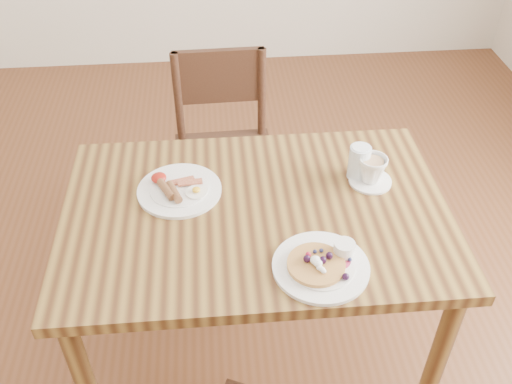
% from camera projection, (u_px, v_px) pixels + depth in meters
% --- Properties ---
extents(ground, '(5.00, 5.00, 0.00)m').
position_uv_depth(ground, '(256.00, 351.00, 2.25)').
color(ground, brown).
rests_on(ground, ground).
extents(dining_table, '(1.20, 0.80, 0.75)m').
position_uv_depth(dining_table, '(256.00, 232.00, 1.83)').
color(dining_table, brown).
rests_on(dining_table, ground).
extents(chair_far, '(0.43, 0.43, 0.88)m').
position_uv_depth(chair_far, '(224.00, 147.00, 2.46)').
color(chair_far, '#3A2315').
rests_on(chair_far, ground).
extents(pancake_plate, '(0.27, 0.27, 0.06)m').
position_uv_depth(pancake_plate, '(322.00, 264.00, 1.57)').
color(pancake_plate, white).
rests_on(pancake_plate, dining_table).
extents(breakfast_plate, '(0.27, 0.27, 0.04)m').
position_uv_depth(breakfast_plate, '(178.00, 189.00, 1.82)').
color(breakfast_plate, white).
rests_on(breakfast_plate, dining_table).
extents(teacup_saucer, '(0.14, 0.14, 0.10)m').
position_uv_depth(teacup_saucer, '(372.00, 171.00, 1.84)').
color(teacup_saucer, white).
rests_on(teacup_saucer, dining_table).
extents(water_glass, '(0.07, 0.07, 0.12)m').
position_uv_depth(water_glass, '(359.00, 162.00, 1.86)').
color(water_glass, silver).
rests_on(water_glass, dining_table).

